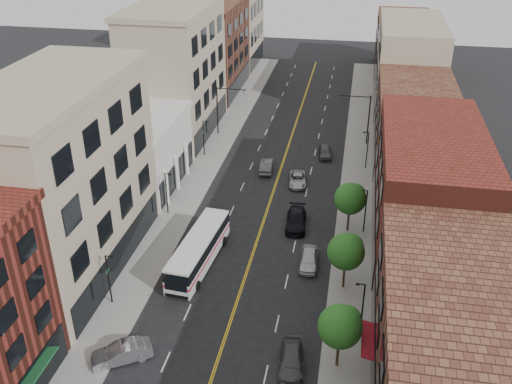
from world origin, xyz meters
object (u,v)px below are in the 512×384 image
Objects in this scene: car_angle_b at (122,353)px; car_parked_mid at (291,360)px; car_lane_behind at (266,166)px; car_parked_far at (309,259)px; city_bus at (199,249)px; car_lane_b at (298,179)px; car_lane_c at (325,152)px; car_lane_a at (296,220)px.

car_parked_mid is (13.20, 1.70, -0.11)m from car_angle_b.
car_parked_mid is 1.03× the size of car_lane_behind.
city_bus is at bearing -173.49° from car_parked_far.
car_angle_b is (-2.51, -13.68, -0.98)m from city_bus.
car_parked_mid is at bearing 97.20° from car_lane_behind.
city_bus is 10.87m from car_parked_far.
car_angle_b is 33.96m from car_lane_b.
car_parked_far is at bearing 107.93° from car_angle_b.
city_bus is at bearing -119.28° from car_lane_b.
car_parked_mid is at bearing -91.51° from car_lane_b.
car_lane_b is (4.46, -2.94, -0.10)m from car_lane_behind.
car_parked_far reaches higher than car_lane_behind.
car_lane_behind reaches higher than car_parked_mid.
car_lane_c is at bearing 88.37° from car_parked_far.
car_lane_a is at bearing 107.46° from car_lane_behind.
car_lane_a is at bearing 104.16° from car_parked_far.
car_angle_b is 13.31m from car_parked_mid.
city_bus reaches higher than car_lane_behind.
car_parked_far is 1.00× the size of car_lane_behind.
car_angle_b is 1.05× the size of car_parked_far.
car_lane_behind is 5.35m from car_lane_b.
car_lane_b is at bearing 97.94° from car_parked_far.
car_lane_b is (-1.03, 10.00, -0.14)m from car_lane_a.
car_lane_behind is 1.07× the size of car_lane_c.
car_lane_b is (7.56, 18.76, -1.12)m from city_bus.
car_angle_b is at bearing -178.02° from car_parked_mid.
car_lane_a is (5.49, -12.94, 0.04)m from car_lane_behind.
car_lane_c is (10.31, 27.64, -1.04)m from city_bus.
car_lane_b is at bearing 131.35° from car_angle_b.
car_lane_behind is at bearing 139.59° from car_angle_b.
car_lane_behind is 14.06m from car_lane_a.
car_lane_behind is at bearing 109.32° from car_lane_a.
car_parked_mid is 30.89m from car_lane_b.
car_lane_c reaches higher than car_parked_mid.
city_bus reaches higher than car_angle_b.
car_lane_behind is (-7.60, 20.01, -0.03)m from car_parked_far.
city_bus is 13.94m from car_angle_b.
car_parked_far is at bearing 105.28° from car_lane_behind.
car_lane_behind reaches higher than car_lane_c.
car_parked_mid is 39.61m from car_lane_c.
car_angle_b is at bearing -95.40° from city_bus.
car_angle_b is at bearing -133.14° from car_parked_far.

